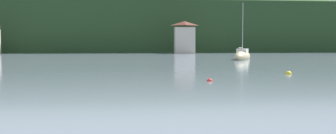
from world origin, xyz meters
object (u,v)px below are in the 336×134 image
object	(u,v)px
shore_building_central	(184,38)
mooring_buoy_far	(210,81)
sailboat_far_0	(242,56)
mooring_buoy_near	(288,74)

from	to	relation	value
shore_building_central	mooring_buoy_far	world-z (taller)	shore_building_central
sailboat_far_0	mooring_buoy_near	size ratio (longest dim) A/B	17.51
sailboat_far_0	shore_building_central	bearing A→B (deg)	34.04
mooring_buoy_near	mooring_buoy_far	world-z (taller)	mooring_buoy_near
shore_building_central	mooring_buoy_far	bearing A→B (deg)	-96.86
mooring_buoy_near	mooring_buoy_far	distance (m)	9.43
sailboat_far_0	mooring_buoy_far	distance (m)	35.37
shore_building_central	mooring_buoy_far	distance (m)	67.71
shore_building_central	mooring_buoy_near	distance (m)	62.11
mooring_buoy_far	shore_building_central	bearing A→B (deg)	83.14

